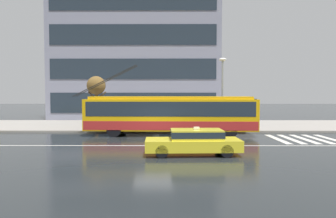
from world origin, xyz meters
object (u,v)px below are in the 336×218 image
(pedestrian_approaching_curb, at_px, (173,110))
(street_tree_bare, at_px, (96,87))
(taxi_oncoming_near, at_px, (194,141))
(bus_shelter, at_px, (138,105))
(pedestrian_at_shelter, at_px, (182,117))
(street_lamp, at_px, (223,87))
(trolleybus, at_px, (171,114))

(pedestrian_approaching_curb, bearing_deg, street_tree_bare, 174.27)
(taxi_oncoming_near, bearing_deg, bus_shelter, 109.75)
(taxi_oncoming_near, distance_m, pedestrian_at_shelter, 9.83)
(street_lamp, height_order, street_tree_bare, street_lamp)
(trolleybus, relative_size, street_tree_bare, 3.00)
(trolleybus, xyz_separation_m, pedestrian_at_shelter, (0.92, 2.43, -0.45))
(trolleybus, height_order, bus_shelter, trolleybus)
(taxi_oncoming_near, relative_size, street_lamp, 0.82)
(trolleybus, height_order, pedestrian_at_shelter, trolleybus)
(trolleybus, bearing_deg, pedestrian_at_shelter, 69.34)
(taxi_oncoming_near, bearing_deg, street_lamp, 72.73)
(trolleybus, relative_size, pedestrian_approaching_curb, 7.02)
(bus_shelter, bearing_deg, pedestrian_approaching_curb, 4.24)
(trolleybus, height_order, taxi_oncoming_near, trolleybus)
(bus_shelter, bearing_deg, pedestrian_at_shelter, -16.41)
(trolleybus, distance_m, pedestrian_approaching_curb, 3.75)
(taxi_oncoming_near, height_order, bus_shelter, bus_shelter)
(street_tree_bare, bearing_deg, trolleybus, -34.13)
(pedestrian_approaching_curb, distance_m, street_tree_bare, 7.08)
(trolleybus, relative_size, pedestrian_at_shelter, 8.01)
(trolleybus, xyz_separation_m, pedestrian_approaching_curb, (0.25, 3.74, 0.12))
(pedestrian_at_shelter, relative_size, pedestrian_approaching_curb, 0.88)
(taxi_oncoming_near, height_order, street_tree_bare, street_tree_bare)
(taxi_oncoming_near, relative_size, pedestrian_approaching_curb, 2.49)
(street_tree_bare, bearing_deg, taxi_oncoming_near, -57.02)
(bus_shelter, xyz_separation_m, street_lamp, (7.01, -0.96, 1.52))
(taxi_oncoming_near, distance_m, pedestrian_approaching_curb, 11.21)
(street_tree_bare, bearing_deg, bus_shelter, -13.55)
(pedestrian_at_shelter, distance_m, street_tree_bare, 8.10)
(trolleybus, xyz_separation_m, taxi_oncoming_near, (1.14, -7.39, -0.87))
(trolleybus, bearing_deg, street_tree_bare, 145.87)
(street_lamp, bearing_deg, pedestrian_at_shelter, -177.77)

